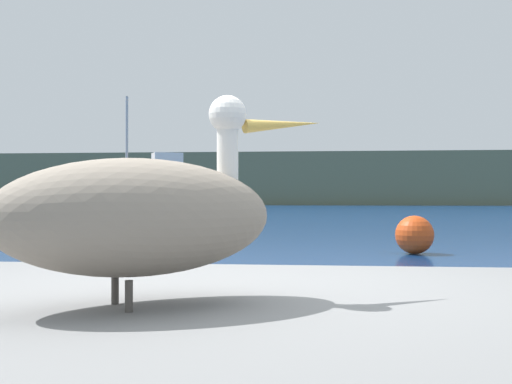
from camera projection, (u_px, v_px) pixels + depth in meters
The scene contains 4 objects.
hillside_backdrop at pixel (319, 180), 74.79m from camera, with size 140.00×15.16×5.73m, color #5B664C.
pelican at pixel (139, 215), 2.48m from camera, with size 1.35×1.09×0.85m.
fishing_boat_orange at pixel (159, 198), 28.88m from camera, with size 4.69×3.13×5.58m.
mooring_buoy at pixel (415, 235), 12.88m from camera, with size 0.78×0.78×0.78m, color #E54C19.
Camera 1 is at (0.51, -3.16, 1.22)m, focal length 44.70 mm.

